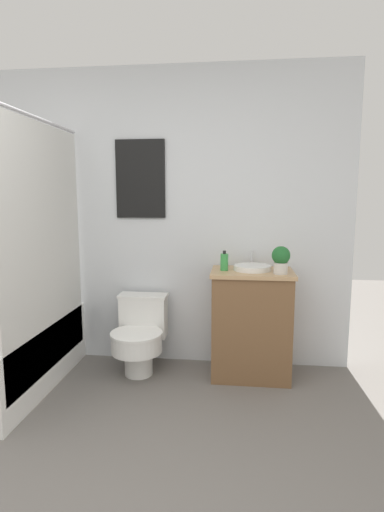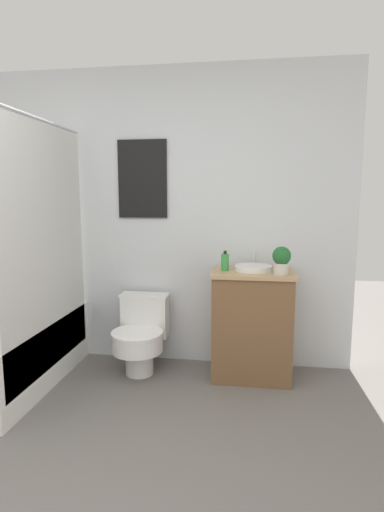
% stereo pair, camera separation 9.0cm
% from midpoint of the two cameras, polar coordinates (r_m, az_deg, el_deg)
% --- Properties ---
extents(wall_back, '(3.43, 0.07, 2.50)m').
position_cam_midpoint_polar(wall_back, '(3.47, -5.31, 5.41)').
color(wall_back, silver).
rests_on(wall_back, ground_plane).
extents(shower_area, '(0.62, 1.31, 1.98)m').
position_cam_midpoint_polar(shower_area, '(3.39, -23.05, -11.91)').
color(shower_area, white).
rests_on(shower_area, ground_plane).
extents(toilet, '(0.42, 0.55, 0.62)m').
position_cam_midpoint_polar(toilet, '(3.37, -6.54, -10.98)').
color(toilet, white).
rests_on(toilet, ground_plane).
extents(vanity, '(0.64, 0.45, 0.86)m').
position_cam_midpoint_polar(vanity, '(3.27, 9.35, -9.57)').
color(vanity, brown).
rests_on(vanity, ground_plane).
extents(sink, '(0.29, 0.33, 0.13)m').
position_cam_midpoint_polar(sink, '(3.18, 9.54, -1.69)').
color(sink, white).
rests_on(sink, vanity).
extents(soap_bottle, '(0.06, 0.06, 0.16)m').
position_cam_midpoint_polar(soap_bottle, '(3.14, 5.56, -0.86)').
color(soap_bottle, green).
rests_on(soap_bottle, vanity).
extents(potted_plant, '(0.14, 0.14, 0.21)m').
position_cam_midpoint_polar(potted_plant, '(3.04, 13.50, -0.45)').
color(potted_plant, beige).
rests_on(potted_plant, vanity).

